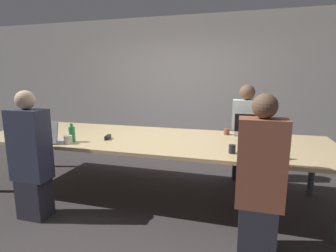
{
  "coord_description": "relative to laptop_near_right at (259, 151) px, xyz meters",
  "views": [
    {
      "loc": [
        1.14,
        -3.17,
        1.57
      ],
      "look_at": [
        0.22,
        0.1,
        0.93
      ],
      "focal_mm": 28.0,
      "sensor_mm": 36.0,
      "label": 1
    }
  ],
  "objects": [
    {
      "name": "ground_plane",
      "position": [
        -1.33,
        0.52,
        -0.85
      ],
      "size": [
        24.0,
        24.0,
        0.0
      ],
      "primitive_type": "plane",
      "color": "#383333"
    },
    {
      "name": "cup_near_left",
      "position": [
        -2.17,
        -0.04,
        -0.02
      ],
      "size": [
        0.1,
        0.1,
        0.1
      ],
      "color": "white",
      "rests_on": "conference_table"
    },
    {
      "name": "cup_far_right",
      "position": [
        -0.37,
        0.98,
        -0.03
      ],
      "size": [
        0.08,
        0.08,
        0.08
      ],
      "color": "brown",
      "rests_on": "conference_table"
    },
    {
      "name": "cup_near_right",
      "position": [
        -0.26,
        0.08,
        -0.02
      ],
      "size": [
        0.07,
        0.07,
        0.09
      ],
      "color": "#232328",
      "rests_on": "conference_table"
    },
    {
      "name": "laptop_far_right",
      "position": [
        -0.11,
        1.09,
        0.01
      ],
      "size": [
        0.32,
        0.28,
        0.28
      ],
      "color": "gray",
      "rests_on": "conference_table"
    },
    {
      "name": "laptop_near_left",
      "position": [
        -2.42,
        -0.06,
        0.01
      ],
      "size": [
        0.33,
        0.26,
        0.27
      ],
      "rotation": [
        0.0,
        0.0,
        3.14
      ],
      "color": "#B7B7BC",
      "rests_on": "conference_table"
    },
    {
      "name": "person_near_right",
      "position": [
        -0.01,
        -0.37,
        -0.15
      ],
      "size": [
        0.4,
        0.24,
        1.44
      ],
      "rotation": [
        0.0,
        0.0,
        3.14
      ],
      "color": "#2D2D38",
      "rests_on": "ground_plane"
    },
    {
      "name": "conference_table",
      "position": [
        -1.33,
        0.52,
        -0.12
      ],
      "size": [
        4.53,
        1.43,
        0.78
      ],
      "color": "#D6B77F",
      "rests_on": "ground_plane"
    },
    {
      "name": "stapler",
      "position": [
        -1.83,
        0.3,
        -0.04
      ],
      "size": [
        0.07,
        0.16,
        0.05
      ],
      "rotation": [
        0.0,
        0.0,
        0.19
      ],
      "color": "black",
      "rests_on": "conference_table"
    },
    {
      "name": "person_near_left",
      "position": [
        -2.39,
        -0.4,
        -0.16
      ],
      "size": [
        0.4,
        0.24,
        1.43
      ],
      "rotation": [
        0.0,
        0.0,
        3.14
      ],
      "color": "#2D2D38",
      "rests_on": "ground_plane"
    },
    {
      "name": "laptop_near_right",
      "position": [
        0.0,
        0.0,
        0.0
      ],
      "size": [
        0.31,
        0.24,
        0.24
      ],
      "rotation": [
        0.0,
        0.0,
        3.14
      ],
      "color": "#B7B7BC",
      "rests_on": "conference_table"
    },
    {
      "name": "bottle_near_left",
      "position": [
        -2.17,
        0.05,
        0.03
      ],
      "size": [
        0.08,
        0.08,
        0.23
      ],
      "color": "green",
      "rests_on": "conference_table"
    },
    {
      "name": "person_far_right",
      "position": [
        -0.12,
        1.42,
        -0.13
      ],
      "size": [
        0.4,
        0.24,
        1.46
      ],
      "color": "#2D2D38",
      "rests_on": "ground_plane"
    },
    {
      "name": "curtain_wall",
      "position": [
        -1.33,
        2.86,
        0.55
      ],
      "size": [
        12.0,
        0.06,
        2.8
      ],
      "color": "#BCB7B2",
      "rests_on": "ground_plane"
    }
  ]
}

